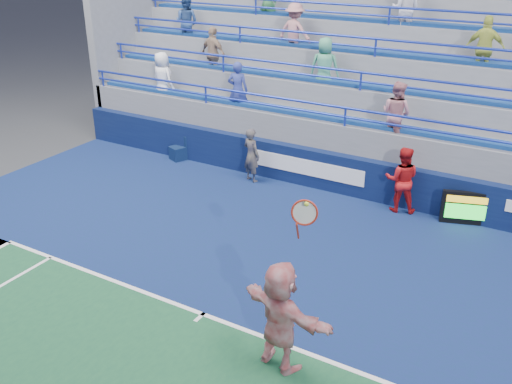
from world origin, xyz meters
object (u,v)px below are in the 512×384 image
Objects in this scene: tennis_player at (281,316)px; judge_chair at (178,152)px; line_judge at (251,155)px; ball_girl at (402,180)px; serve_speed_board at (467,208)px.

judge_chair is at bearing 137.05° from tennis_player.
line_judge is at bearing -5.86° from judge_chair.
judge_chair is 0.49× the size of line_judge.
tennis_player is (7.21, -6.71, 0.73)m from judge_chair.
ball_girl is (4.29, 0.25, 0.08)m from line_judge.
tennis_player is at bearing 141.45° from line_judge.
line_judge is at bearing -12.86° from ball_girl.
ball_girl is (7.15, -0.05, 0.62)m from judge_chair.
serve_speed_board is at bearing 76.69° from tennis_player.
serve_speed_board is 5.96m from line_judge.
judge_chair is 7.18m from ball_girl.
ball_girl reaches higher than judge_chair.
line_judge is (2.87, -0.29, 0.55)m from judge_chair.
line_judge is (-4.34, 6.41, -0.19)m from tennis_player.
ball_girl is at bearing -176.89° from serve_speed_board.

